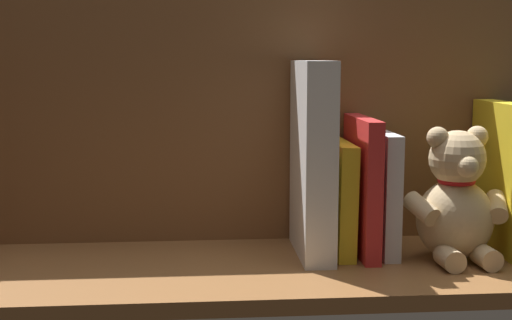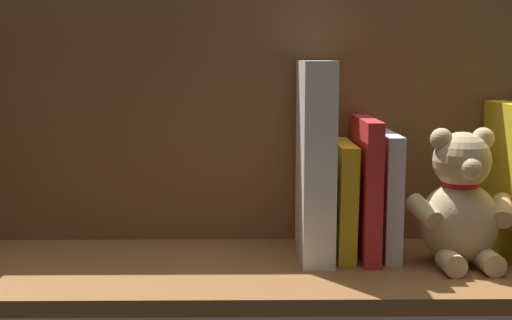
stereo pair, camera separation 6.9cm
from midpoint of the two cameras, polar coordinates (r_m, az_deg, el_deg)
ground_plane at (r=101.64cm, az=1.96°, el=-9.00°), size 104.36×31.64×2.20cm
shelf_back_panel at (r=110.95cm, az=1.69°, el=3.49°), size 104.36×1.50×39.57cm
book_2 at (r=110.47cm, az=21.98°, el=-1.57°), size 3.19×17.87×22.65cm
teddy_bear at (r=103.79cm, az=18.30°, el=-3.52°), size 15.86×12.69×19.56cm
book_3 at (r=106.52cm, az=12.41°, el=-2.69°), size 2.43×15.02×18.32cm
book_4 at (r=104.95cm, az=10.83°, el=-2.19°), size 2.35×16.45×20.52cm
book_5 at (r=105.46cm, az=8.98°, el=-3.12°), size 2.81×14.88×16.85cm
dictionary_thick_white at (r=102.69cm, az=6.78°, el=0.03°), size 4.52×16.92×28.87cm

